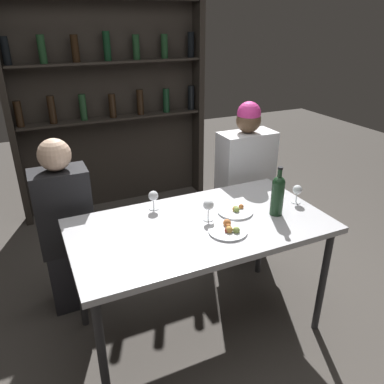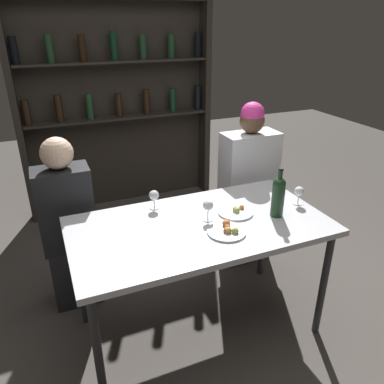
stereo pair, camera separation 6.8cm
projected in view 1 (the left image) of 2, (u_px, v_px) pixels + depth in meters
The scene contains 11 objects.
ground_plane at pixel (199, 325), 2.48m from camera, with size 10.00×10.00×0.00m, color #47423D.
dining_table at pixel (200, 233), 2.18m from camera, with size 1.48×0.79×0.78m.
wine_rack_wall at pixel (110, 93), 3.66m from camera, with size 1.93×0.21×2.28m.
wine_bottle at pixel (278, 194), 2.20m from camera, with size 0.08×0.08×0.30m.
wine_glass_0 at pixel (297, 190), 2.37m from camera, with size 0.06×0.06×0.12m.
wine_glass_1 at pixel (153, 197), 2.29m from camera, with size 0.06×0.06×0.12m.
wine_glass_2 at pixel (208, 206), 2.16m from camera, with size 0.06×0.06×0.13m.
food_plate_0 at pixel (236, 211), 2.27m from camera, with size 0.21×0.21×0.04m.
food_plate_1 at pixel (228, 230), 2.07m from camera, with size 0.22×0.22×0.05m.
seated_person_left at pixel (67, 232), 2.46m from camera, with size 0.35×0.22×1.21m.
seated_person_right at pixel (244, 189), 2.96m from camera, with size 0.42×0.22×1.31m.
Camera 1 is at (-0.83, -1.69, 1.85)m, focal length 35.00 mm.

